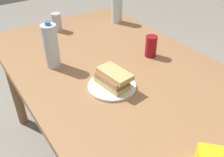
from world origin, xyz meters
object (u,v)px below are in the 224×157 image
Objects in this scene: water_bottle_tall at (117,8)px; sandwich at (113,78)px; dining_table at (128,89)px; paper_plate at (112,86)px; soda_can_silver at (57,22)px; water_bottle_spare at (51,46)px; soda_can_red at (151,46)px.

sandwich is at bearing -36.42° from water_bottle_tall.
dining_table is 0.15m from paper_plate.
water_bottle_tall is 0.44m from soda_can_silver.
paper_plate is at bearing 23.99° from water_bottle_spare.
sandwich is 0.38m from water_bottle_spare.
dining_table is at bearing 104.32° from sandwich.
soda_can_silver is at bearing 175.82° from sandwich.
water_bottle_tall is at bearing 149.86° from dining_table.
paper_plate is 0.82m from water_bottle_tall.
water_bottle_tall is 0.87× the size of water_bottle_spare.
soda_can_silver is (-0.11, -0.43, -0.04)m from water_bottle_tall.
soda_can_silver is (-0.63, -0.30, 0.00)m from soda_can_red.
water_bottle_spare is (-0.31, -0.27, 0.20)m from dining_table.
water_bottle_spare reaches higher than water_bottle_tall.
paper_plate is 1.07× the size of water_bottle_tall.
sandwich is at bearing -4.18° from soda_can_silver.
soda_can_red reaches higher than sandwich.
water_bottle_tall reaches higher than soda_can_silver.
dining_table is 0.46m from water_bottle_spare.
sandwich is 1.56× the size of soda_can_red.
water_bottle_spare is 0.47m from soda_can_silver.
soda_can_silver reaches higher than paper_plate.
paper_plate is at bearing -36.69° from water_bottle_tall.
paper_plate is at bearing -4.38° from soda_can_silver.
sandwich is at bearing 33.61° from paper_plate.
dining_table is 0.29m from soda_can_red.
water_bottle_spare is (-0.21, -0.51, 0.06)m from soda_can_red.
soda_can_red is 0.49× the size of water_bottle_spare.
water_bottle_spare is at bearing -156.01° from paper_plate.
sandwich reaches higher than paper_plate.
water_bottle_tall reaches higher than sandwich.
soda_can_silver is (-0.73, -0.07, 0.14)m from dining_table.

